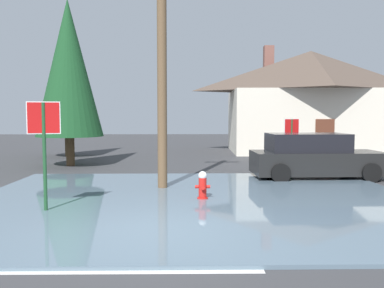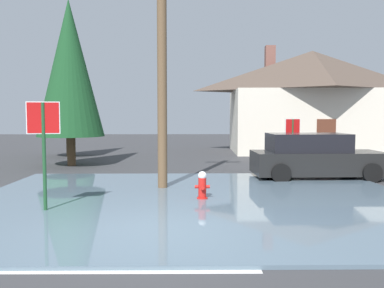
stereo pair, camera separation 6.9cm
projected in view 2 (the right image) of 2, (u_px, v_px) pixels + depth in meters
The scene contains 11 objects.
ground_plane at pixel (155, 236), 7.48m from camera, with size 80.00×80.00×0.10m, color #38383A.
flood_puddle at pixel (195, 200), 10.21m from camera, with size 11.45×9.09×0.07m, color slate.
lane_stop_bar at pixel (106, 270), 5.69m from camera, with size 4.40×0.30×0.01m, color silver.
stop_sign_near at pixel (44, 134), 8.91m from camera, with size 0.71×0.15×2.49m.
fire_hydrant at pixel (202, 186), 10.26m from camera, with size 0.39×0.33×0.77m.
utility_pole at pixel (162, 38), 11.58m from camera, with size 1.60×0.28×8.51m.
stop_sign_far at pixel (293, 132), 17.57m from camera, with size 0.70×0.22×2.05m.
house at pixel (311, 100), 24.14m from camera, with size 10.33×6.70×6.52m.
parked_car at pixel (314, 157), 13.91m from camera, with size 4.46×2.07×1.57m.
pine_tree_tall_left at pixel (70, 68), 17.25m from camera, with size 2.86×2.86×7.15m.
pine_tree_mid_left at pixel (68, 83), 21.38m from camera, with size 2.65×2.65×6.63m.
Camera 2 is at (0.58, -7.35, 2.18)m, focal length 37.63 mm.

